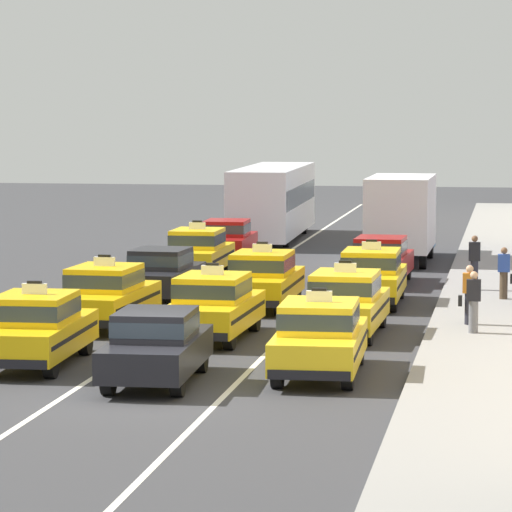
{
  "coord_description": "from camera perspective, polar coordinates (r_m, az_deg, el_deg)",
  "views": [
    {
      "loc": [
        7.35,
        -29.02,
        5.91
      ],
      "look_at": [
        -0.41,
        15.89,
        1.3
      ],
      "focal_mm": 104.91,
      "sensor_mm": 36.0,
      "label": 1
    }
  ],
  "objects": [
    {
      "name": "pedestrian_by_storefront",
      "position": [
        38.27,
        8.3,
        -1.74
      ],
      "size": [
        0.36,
        0.24,
        1.58
      ],
      "color": "slate",
      "rests_on": "sidewalk_curb"
    },
    {
      "name": "taxi_left_nearest",
      "position": [
        34.32,
        -8.38,
        -2.72
      ],
      "size": [
        1.98,
        4.62,
        1.96
      ],
      "color": "black",
      "rests_on": "ground"
    },
    {
      "name": "sidewalk_curb",
      "position": [
        44.41,
        9.52,
        -1.86
      ],
      "size": [
        4.0,
        90.0,
        0.15
      ],
      "primitive_type": "cube",
      "color": "gray",
      "rests_on": "ground"
    },
    {
      "name": "sedan_left_third",
      "position": [
        45.45,
        -3.63,
        -0.63
      ],
      "size": [
        1.9,
        4.35,
        1.58
      ],
      "color": "black",
      "rests_on": "ground"
    },
    {
      "name": "lane_stripe_center_right",
      "position": [
        49.71,
        3.09,
        -1.06
      ],
      "size": [
        0.14,
        80.0,
        0.01
      ],
      "primitive_type": "cube",
      "color": "silver",
      "rests_on": "ground"
    },
    {
      "name": "taxi_right_nearest",
      "position": [
        32.66,
        2.43,
        -3.09
      ],
      "size": [
        1.95,
        4.61,
        1.96
      ],
      "color": "black",
      "rests_on": "ground"
    },
    {
      "name": "pedestrian_near_crosswalk",
      "position": [
        47.16,
        8.33,
        -0.24
      ],
      "size": [
        0.36,
        0.24,
        1.71
      ],
      "color": "#23232D",
      "rests_on": "sidewalk_curb"
    },
    {
      "name": "lane_stripe_left_center",
      "position": [
        50.18,
        -0.54,
        -0.98
      ],
      "size": [
        0.14,
        80.0,
        0.01
      ],
      "primitive_type": "cube",
      "color": "silver",
      "rests_on": "ground"
    },
    {
      "name": "taxi_left_second",
      "position": [
        40.02,
        -5.75,
        -1.48
      ],
      "size": [
        1.97,
        4.62,
        1.96
      ],
      "color": "black",
      "rests_on": "ground"
    },
    {
      "name": "taxi_center_second",
      "position": [
        37.75,
        -1.64,
        -1.89
      ],
      "size": [
        1.93,
        4.6,
        1.96
      ],
      "color": "black",
      "rests_on": "ground"
    },
    {
      "name": "taxi_right_third",
      "position": [
        44.39,
        4.43,
        -0.75
      ],
      "size": [
        1.85,
        4.57,
        1.96
      ],
      "color": "black",
      "rests_on": "ground"
    },
    {
      "name": "taxi_right_second",
      "position": [
        38.39,
        3.44,
        -1.77
      ],
      "size": [
        1.91,
        4.6,
        1.96
      ],
      "color": "black",
      "rests_on": "ground"
    },
    {
      "name": "pedestrian_trailing",
      "position": [
        45.11,
        9.44,
        -0.65
      ],
      "size": [
        0.47,
        0.24,
        1.55
      ],
      "color": "#473828",
      "rests_on": "sidewalk_curb"
    },
    {
      "name": "sedan_center_nearest",
      "position": [
        31.88,
        -3.83,
        -3.37
      ],
      "size": [
        1.93,
        4.37,
        1.58
      ],
      "color": "black",
      "rests_on": "ground"
    },
    {
      "name": "taxi_left_fourth",
      "position": [
        51.6,
        -2.23,
        0.17
      ],
      "size": [
        1.87,
        4.58,
        1.96
      ],
      "color": "black",
      "rests_on": "ground"
    },
    {
      "name": "pedestrian_mid_block",
      "position": [
        39.73,
        8.12,
        -1.48
      ],
      "size": [
        0.47,
        0.24,
        1.57
      ],
      "color": "#23232D",
      "rests_on": "sidewalk_curb"
    },
    {
      "name": "bus_left_sixth",
      "position": [
        65.62,
        0.66,
        2.2
      ],
      "size": [
        2.82,
        11.27,
        3.22
      ],
      "color": "black",
      "rests_on": "ground"
    },
    {
      "name": "sedan_left_fifth",
      "position": [
        56.7,
        -1.11,
        0.65
      ],
      "size": [
        1.9,
        4.36,
        1.58
      ],
      "color": "black",
      "rests_on": "ground"
    },
    {
      "name": "taxi_center_third",
      "position": [
        43.56,
        0.26,
        -0.86
      ],
      "size": [
        1.85,
        4.57,
        1.96
      ],
      "color": "black",
      "rests_on": "ground"
    },
    {
      "name": "box_truck_right_fifth",
      "position": [
        56.69,
        5.61,
        1.57
      ],
      "size": [
        2.34,
        6.98,
        3.27
      ],
      "color": "black",
      "rests_on": "ground"
    },
    {
      "name": "ground_plane",
      "position": [
        30.52,
        -4.35,
        -5.41
      ],
      "size": [
        160.0,
        160.0,
        0.0
      ],
      "primitive_type": "plane",
      "color": "#353538"
    },
    {
      "name": "sedan_right_fourth",
      "position": [
        49.57,
        4.78,
        -0.11
      ],
      "size": [
        1.9,
        4.36,
        1.58
      ],
      "color": "black",
      "rests_on": "ground"
    }
  ]
}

